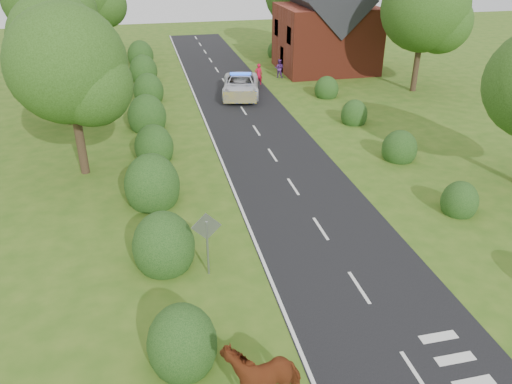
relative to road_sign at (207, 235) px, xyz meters
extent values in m
plane|color=#345E17|center=(5.00, -2.00, -1.65)|extent=(120.00, 120.00, 0.00)
cube|color=black|center=(5.00, 13.00, -1.64)|extent=(6.00, 70.00, 0.02)
cube|color=white|center=(5.00, -6.00, -1.63)|extent=(0.12, 1.80, 0.01)
cube|color=white|center=(5.00, -2.00, -1.63)|extent=(0.12, 1.80, 0.01)
cube|color=white|center=(5.00, 2.00, -1.63)|extent=(0.12, 1.80, 0.01)
cube|color=white|center=(5.00, 6.00, -1.63)|extent=(0.12, 1.80, 0.01)
cube|color=white|center=(5.00, 10.00, -1.63)|extent=(0.12, 1.80, 0.01)
cube|color=white|center=(5.00, 14.00, -1.63)|extent=(0.12, 1.80, 0.01)
cube|color=white|center=(5.00, 18.00, -1.63)|extent=(0.12, 1.80, 0.01)
cube|color=white|center=(5.00, 22.00, -1.63)|extent=(0.12, 1.80, 0.01)
cube|color=white|center=(5.00, 26.00, -1.63)|extent=(0.12, 1.80, 0.01)
cube|color=white|center=(5.00, 30.00, -1.63)|extent=(0.12, 1.80, 0.01)
cube|color=white|center=(5.00, 34.00, -1.63)|extent=(0.12, 1.80, 0.01)
cube|color=white|center=(5.00, 38.00, -1.63)|extent=(0.12, 1.80, 0.01)
cube|color=white|center=(5.00, 42.00, -1.63)|extent=(0.12, 1.80, 0.01)
cube|color=white|center=(5.00, 46.00, -1.63)|extent=(0.12, 1.80, 0.01)
cube|color=white|center=(2.10, 13.00, -1.63)|extent=(0.12, 70.00, 0.01)
cube|color=white|center=(6.40, -6.60, -1.63)|extent=(1.20, 0.35, 0.01)
cube|color=white|center=(6.40, -5.70, -1.63)|extent=(1.20, 0.35, 0.01)
cube|color=white|center=(6.40, -4.80, -1.63)|extent=(1.20, 0.35, 0.01)
ellipsoid|color=black|center=(-1.30, -4.00, -0.99)|extent=(2.00, 2.10, 2.40)
ellipsoid|color=black|center=(-1.50, 1.00, -0.91)|extent=(2.30, 2.41, 2.70)
ellipsoid|color=black|center=(-1.70, 6.00, -0.83)|extent=(2.50, 2.62, 3.00)
ellipsoid|color=black|center=(-1.40, 11.00, -0.97)|extent=(2.10, 2.20, 2.50)
ellipsoid|color=black|center=(-1.60, 16.00, -0.88)|extent=(2.40, 2.52, 2.80)
ellipsoid|color=black|center=(-1.30, 22.00, -0.94)|extent=(2.20, 2.31, 2.60)
ellipsoid|color=black|center=(-1.50, 28.00, -0.91)|extent=(2.30, 2.41, 2.70)
ellipsoid|color=black|center=(-1.60, 34.00, -0.88)|extent=(2.40, 2.52, 2.80)
ellipsoid|color=black|center=(11.40, 2.00, -1.13)|extent=(1.60, 1.68, 1.90)
ellipsoid|color=black|center=(11.60, 8.00, -1.08)|extent=(1.90, 2.00, 2.10)
ellipsoid|color=black|center=(11.50, 14.00, -1.10)|extent=(1.70, 1.78, 2.00)
ellipsoid|color=black|center=(11.80, 20.00, -1.10)|extent=(1.80, 1.89, 2.00)
ellipsoid|color=black|center=(11.60, 34.00, -1.10)|extent=(1.70, 1.78, 2.00)
cylinder|color=#332316|center=(-5.00, 10.00, 0.33)|extent=(0.44, 0.44, 3.96)
sphere|color=#1F4010|center=(-5.00, 10.00, 3.93)|extent=(5.60, 5.60, 5.60)
sphere|color=#447427|center=(-4.02, 9.44, 3.03)|extent=(3.92, 3.92, 3.92)
cylinder|color=#332316|center=(-6.50, 18.00, 0.22)|extent=(0.44, 0.44, 3.74)
sphere|color=#1F4010|center=(-6.50, 18.00, 3.62)|extent=(5.60, 5.60, 5.60)
sphere|color=#447427|center=(-5.52, 17.44, 2.77)|extent=(3.92, 3.92, 3.92)
cylinder|color=#332316|center=(-8.00, 28.00, 0.77)|extent=(0.44, 0.44, 4.84)
sphere|color=#447427|center=(-6.81, 27.32, 4.07)|extent=(4.76, 4.76, 4.76)
cylinder|color=#332316|center=(-5.50, 38.00, 0.44)|extent=(0.44, 0.44, 4.18)
sphere|color=#447427|center=(-4.45, 37.40, 3.29)|extent=(4.20, 4.20, 4.20)
cylinder|color=#332316|center=(19.00, 20.00, 0.55)|extent=(0.44, 0.44, 4.40)
sphere|color=#1F4010|center=(19.00, 20.00, 4.55)|extent=(6.40, 6.40, 6.40)
sphere|color=#447427|center=(20.12, 19.36, 3.55)|extent=(4.48, 4.48, 4.48)
cylinder|color=#332316|center=(14.00, 36.00, 0.33)|extent=(0.44, 0.44, 3.96)
sphere|color=#447427|center=(15.05, 35.40, 3.03)|extent=(4.20, 4.20, 4.20)
cylinder|color=gray|center=(0.00, 0.00, -0.55)|extent=(0.08, 0.08, 2.20)
cube|color=gray|center=(0.00, 0.00, 0.35)|extent=(1.06, 0.04, 1.06)
cube|color=maroon|center=(14.50, 28.00, 1.10)|extent=(8.00, 7.00, 5.50)
imported|color=brown|center=(0.60, -5.76, -0.84)|extent=(2.43, 1.49, 1.63)
imported|color=silver|center=(5.55, 21.73, -0.86)|extent=(3.80, 6.15, 1.59)
cube|color=yellow|center=(4.94, 18.91, -0.94)|extent=(2.33, 0.57, 0.87)
cube|color=blue|center=(5.55, 21.73, 0.01)|extent=(1.60, 0.61, 0.14)
imported|color=#B70C2B|center=(7.54, 24.32, -0.79)|extent=(0.65, 0.45, 1.73)
imported|color=#572A7C|center=(9.79, 26.22, -0.88)|extent=(0.94, 0.87, 1.54)
camera|label=1|loc=(-1.62, -14.75, 9.35)|focal=35.00mm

